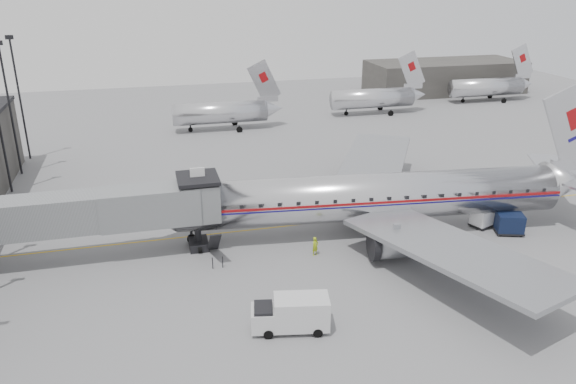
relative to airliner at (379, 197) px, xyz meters
name	(u,v)px	position (x,y,z in m)	size (l,w,h in m)	color
ground	(314,254)	(-6.85, -2.91, -3.39)	(160.00, 160.00, 0.00)	slate
hangar	(444,77)	(38.15, 57.09, -0.39)	(30.00, 12.00, 6.00)	#363431
apron_line	(326,222)	(-3.85, 3.09, -3.39)	(0.15, 60.00, 0.01)	gold
jet_bridge	(104,211)	(-23.51, 0.76, 0.79)	(21.00, 6.20, 7.10)	#5C5F61
distant_aircraft_near	(221,112)	(-8.64, 39.09, -0.66)	(16.39, 3.20, 10.26)	silver
distant_aircraft_mid	(373,97)	(17.36, 43.09, -0.66)	(16.39, 3.20, 10.26)	silver
distant_aircraft_far	(487,86)	(41.36, 47.09, -0.66)	(16.39, 3.20, 10.26)	silver
airliner	(379,197)	(0.00, 0.00, 0.00)	(42.60, 39.30, 13.48)	silver
service_van	(291,313)	(-11.45, -12.80, -2.13)	(5.37, 2.89, 2.40)	silver
baggage_cart_navy	(510,223)	(11.40, -3.41, -2.39)	(2.85, 2.49, 1.88)	black
baggage_cart_white	(483,217)	(9.96, -1.45, -2.49)	(2.59, 2.30, 1.69)	white
ramp_worker	(315,246)	(-6.84, -3.08, -2.57)	(0.60, 0.39, 1.63)	#9CB815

